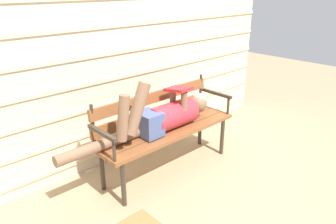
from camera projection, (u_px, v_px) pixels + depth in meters
ground_plane at (172, 172)px, 3.36m from camera, size 12.00×12.00×0.00m
house_siding at (129, 62)px, 3.43m from camera, size 4.42×0.08×2.10m
park_bench at (164, 124)px, 3.26m from camera, size 1.56×0.45×0.86m
reclining_person at (162, 116)px, 3.12m from camera, size 1.69×0.26×0.58m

